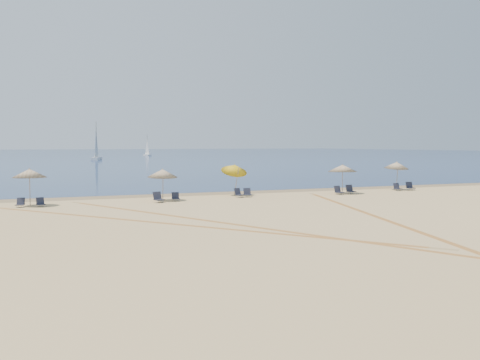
# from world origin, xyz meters

# --- Properties ---
(ground) EXTENTS (160.00, 160.00, 0.00)m
(ground) POSITION_xyz_m (0.00, 0.00, 0.00)
(ground) COLOR tan
(ground) RESTS_ON ground
(ocean) EXTENTS (500.00, 500.00, 0.00)m
(ocean) POSITION_xyz_m (0.00, 225.00, 0.01)
(ocean) COLOR #0C2151
(ocean) RESTS_ON ground
(wet_sand) EXTENTS (500.00, 500.00, 0.00)m
(wet_sand) POSITION_xyz_m (0.00, 24.00, 0.00)
(wet_sand) COLOR olive
(wet_sand) RESTS_ON ground
(umbrella_1) EXTENTS (2.18, 2.18, 2.46)m
(umbrella_1) POSITION_xyz_m (-14.80, 19.66, 2.12)
(umbrella_1) COLOR gray
(umbrella_1) RESTS_ON ground
(umbrella_2) EXTENTS (2.11, 2.15, 2.29)m
(umbrella_2) POSITION_xyz_m (-6.03, 19.70, 1.95)
(umbrella_2) COLOR gray
(umbrella_2) RESTS_ON ground
(umbrella_3) EXTENTS (2.03, 2.08, 2.78)m
(umbrella_3) POSITION_xyz_m (0.17, 21.51, 2.12)
(umbrella_3) COLOR gray
(umbrella_3) RESTS_ON ground
(umbrella_4) EXTENTS (2.34, 2.34, 2.39)m
(umbrella_4) POSITION_xyz_m (8.84, 19.74, 2.05)
(umbrella_4) COLOR gray
(umbrella_4) RESTS_ON ground
(umbrella_5) EXTENTS (2.10, 2.15, 2.54)m
(umbrella_5) POSITION_xyz_m (15.23, 21.09, 2.16)
(umbrella_5) COLOR gray
(umbrella_5) RESTS_ON ground
(chair_1) EXTENTS (0.64, 0.70, 0.60)m
(chair_1) POSITION_xyz_m (-15.40, 19.22, 0.26)
(chair_1) COLOR black
(chair_1) RESTS_ON ground
(chair_2) EXTENTS (0.59, 0.65, 0.59)m
(chair_2) POSITION_xyz_m (-14.20, 19.00, 0.26)
(chair_2) COLOR black
(chair_2) RESTS_ON ground
(chair_3) EXTENTS (0.77, 0.84, 0.73)m
(chair_3) POSITION_xyz_m (-6.60, 18.71, 0.32)
(chair_3) COLOR black
(chair_3) RESTS_ON ground
(chair_4) EXTENTS (0.56, 0.64, 0.61)m
(chair_4) POSITION_xyz_m (-5.23, 19.20, 0.27)
(chair_4) COLOR black
(chair_4) RESTS_ON ground
(chair_5) EXTENTS (0.79, 0.84, 0.69)m
(chair_5) POSITION_xyz_m (-0.09, 20.00, 0.30)
(chair_5) COLOR black
(chair_5) RESTS_ON ground
(chair_6) EXTENTS (0.64, 0.72, 0.66)m
(chair_6) POSITION_xyz_m (0.66, 20.10, 0.29)
(chair_6) COLOR black
(chair_6) RESTS_ON ground
(chair_7) EXTENTS (0.66, 0.75, 0.69)m
(chair_7) POSITION_xyz_m (8.08, 19.11, 0.30)
(chair_7) COLOR black
(chair_7) RESTS_ON ground
(chair_8) EXTENTS (0.60, 0.71, 0.72)m
(chair_8) POSITION_xyz_m (9.33, 19.33, 0.32)
(chair_8) COLOR black
(chair_8) RESTS_ON ground
(chair_9) EXTENTS (0.57, 0.66, 0.65)m
(chair_9) POSITION_xyz_m (14.76, 20.36, 0.28)
(chair_9) COLOR black
(chair_9) RESTS_ON ground
(chair_10) EXTENTS (0.69, 0.78, 0.72)m
(chair_10) POSITION_xyz_m (16.11, 20.33, 0.32)
(chair_10) COLOR black
(chair_10) RESTS_ON ground
(sailboat_1) EXTENTS (3.66, 6.62, 9.59)m
(sailboat_1) POSITION_xyz_m (5.08, 125.28, 2.90)
(sailboat_1) COLOR white
(sailboat_1) RESTS_ON ocean
(sailboat_2) EXTENTS (1.76, 4.96, 7.23)m
(sailboat_2) POSITION_xyz_m (28.46, 169.45, 2.19)
(sailboat_2) COLOR white
(sailboat_2) RESTS_ON ocean
(tire_tracks) EXTENTS (49.20, 40.02, 0.00)m
(tire_tracks) POSITION_xyz_m (-4.25, 8.01, 0.00)
(tire_tracks) COLOR tan
(tire_tracks) RESTS_ON ground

